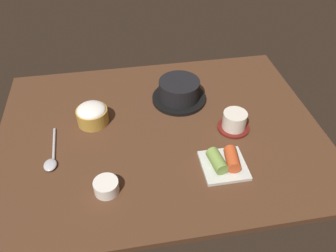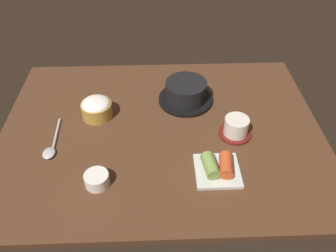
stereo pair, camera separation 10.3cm
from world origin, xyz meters
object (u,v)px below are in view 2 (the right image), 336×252
Objects in this scene: rice_bowl at (97,108)px; stone_pot at (186,92)px; kimchi_plate at (218,168)px; tea_cup_with_saucer at (236,127)px; side_bowl_near at (97,179)px; spoon at (51,147)px.

stone_pot is at bearing 13.41° from rice_bowl.
stone_pot is 1.51× the size of kimchi_plate.
kimchi_plate is (-7.62, -14.83, -1.12)cm from tea_cup_with_saucer.
kimchi_plate reaches higher than side_bowl_near.
kimchi_plate is 0.69× the size of spoon.
stone_pot is at bearing 100.94° from kimchi_plate.
rice_bowl is 0.55× the size of spoon.
tea_cup_with_saucer is at bearing -13.72° from rice_bowl.
kimchi_plate reaches higher than spoon.
side_bowl_near is (-26.08, -35.23, -1.71)cm from stone_pot.
stone_pot reaches higher than side_bowl_near.
tea_cup_with_saucer is 0.81× the size of kimchi_plate.
tea_cup_with_saucer is 0.56× the size of spoon.
side_bowl_near is (-32.34, -2.88, 0.09)cm from kimchi_plate.
rice_bowl is 1.51× the size of side_bowl_near.
stone_pot reaches higher than spoon.
spoon is (-15.08, 13.55, -1.29)cm from side_bowl_near.
rice_bowl is at bearing 51.08° from spoon.
rice_bowl is 0.80× the size of kimchi_plate.
stone_pot is 30.11cm from rice_bowl.
rice_bowl is 43.70cm from kimchi_plate.
tea_cup_with_saucer reaches higher than spoon.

